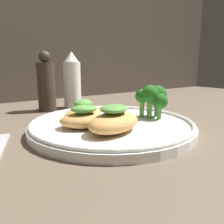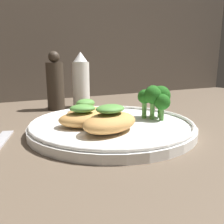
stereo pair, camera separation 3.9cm
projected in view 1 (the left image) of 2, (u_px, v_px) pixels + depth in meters
The scene contains 8 objects.
ground_plane at pixel (112, 133), 40.08cm from camera, with size 180.00×180.00×1.00cm, color brown.
plate at pixel (112, 125), 39.78cm from camera, with size 29.44×29.44×2.00cm.
grilled_meat_front at pixel (114, 121), 33.84cm from camera, with size 11.46×9.15×4.34cm.
grilled_meat_middle at pixel (84, 119), 36.27cm from camera, with size 9.58×8.20×3.86cm.
grilled_meat_back at pixel (83, 112), 42.59cm from camera, with size 10.37×8.76×3.83cm.
broccoli_bunch at pixel (152, 96), 43.16cm from camera, with size 6.50×6.42×6.42cm.
sauce_bottle at pixel (72, 81), 59.88cm from camera, with size 4.68×4.68×15.35cm.
pepper_grinder at pixel (46, 84), 55.92cm from camera, with size 4.48×4.48×15.27cm.
Camera 1 is at (-22.06, -31.46, 11.53)cm, focal length 35.00 mm.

